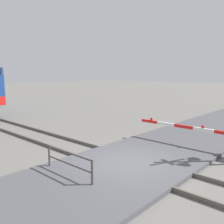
{
  "coord_description": "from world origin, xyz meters",
  "views": [
    {
      "loc": [
        -7.14,
        -5.65,
        3.55
      ],
      "look_at": [
        1.03,
        1.81,
        1.79
      ],
      "focal_mm": 39.71,
      "sensor_mm": 36.0,
      "label": 1
    }
  ],
  "objects": [
    {
      "name": "road_surface",
      "position": [
        0.0,
        0.0,
        0.08
      ],
      "size": [
        36.0,
        4.56,
        0.15
      ],
      "primitive_type": "cube",
      "color": "#47474C",
      "rests_on": "ground_plane"
    },
    {
      "name": "rail_track_right",
      "position": [
        0.72,
        0.0,
        0.07
      ],
      "size": [
        0.08,
        80.0,
        0.15
      ],
      "primitive_type": "cube",
      "color": "#59544C",
      "rests_on": "ground_plane"
    },
    {
      "name": "guard_railing",
      "position": [
        -2.26,
        0.78,
        0.61
      ],
      "size": [
        0.08,
        2.38,
        0.95
      ],
      "color": "#4C4742",
      "rests_on": "ground_plane"
    },
    {
      "name": "ground_plane",
      "position": [
        0.0,
        0.0,
        0.0
      ],
      "size": [
        160.0,
        160.0,
        0.0
      ],
      "primitive_type": "plane",
      "color": "#605E59"
    },
    {
      "name": "rail_track_left",
      "position": [
        -0.72,
        0.0,
        0.07
      ],
      "size": [
        0.08,
        80.0,
        0.15
      ],
      "primitive_type": "cube",
      "color": "#59544C",
      "rests_on": "ground_plane"
    }
  ]
}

